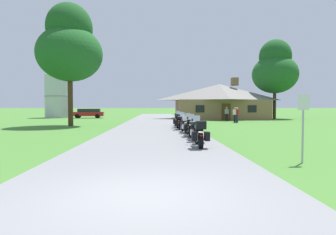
% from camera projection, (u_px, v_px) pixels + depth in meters
% --- Properties ---
extents(ground_plane, '(500.00, 500.00, 0.00)m').
position_uv_depth(ground_plane, '(155.00, 126.00, 25.47)').
color(ground_plane, '#42752D').
extents(asphalt_driveway, '(6.40, 80.00, 0.06)m').
position_uv_depth(asphalt_driveway, '(154.00, 127.00, 23.47)').
color(asphalt_driveway, slate).
rests_on(asphalt_driveway, ground).
extents(motorcycle_green_nearest_to_camera, '(0.73, 2.08, 1.30)m').
position_uv_depth(motorcycle_green_nearest_to_camera, '(199.00, 134.00, 11.99)').
color(motorcycle_green_nearest_to_camera, black).
rests_on(motorcycle_green_nearest_to_camera, asphalt_driveway).
extents(motorcycle_black_second_in_row, '(0.66, 2.08, 1.30)m').
position_uv_depth(motorcycle_black_second_in_row, '(194.00, 129.00, 14.45)').
color(motorcycle_black_second_in_row, black).
rests_on(motorcycle_black_second_in_row, asphalt_driveway).
extents(motorcycle_orange_third_in_row, '(0.72, 2.08, 1.30)m').
position_uv_depth(motorcycle_orange_third_in_row, '(190.00, 126.00, 16.52)').
color(motorcycle_orange_third_in_row, black).
rests_on(motorcycle_orange_third_in_row, asphalt_driveway).
extents(motorcycle_blue_fourth_in_row, '(0.66, 2.08, 1.30)m').
position_uv_depth(motorcycle_blue_fourth_in_row, '(185.00, 124.00, 18.67)').
color(motorcycle_blue_fourth_in_row, black).
rests_on(motorcycle_blue_fourth_in_row, asphalt_driveway).
extents(motorcycle_silver_fifth_in_row, '(0.84, 2.08, 1.30)m').
position_uv_depth(motorcycle_silver_fifth_in_row, '(180.00, 122.00, 21.15)').
color(motorcycle_silver_fifth_in_row, black).
rests_on(motorcycle_silver_fifth_in_row, asphalt_driveway).
extents(motorcycle_white_sixth_in_row, '(0.80, 2.08, 1.30)m').
position_uv_depth(motorcycle_white_sixth_in_row, '(178.00, 121.00, 23.05)').
color(motorcycle_white_sixth_in_row, black).
rests_on(motorcycle_white_sixth_in_row, asphalt_driveway).
extents(motorcycle_black_farthest_in_row, '(0.67, 2.08, 1.30)m').
position_uv_depth(motorcycle_black_farthest_in_row, '(177.00, 119.00, 25.39)').
color(motorcycle_black_farthest_in_row, black).
rests_on(motorcycle_black_farthest_in_row, asphalt_driveway).
extents(stone_lodge, '(12.54, 8.45, 5.75)m').
position_uv_depth(stone_lodge, '(219.00, 101.00, 39.84)').
color(stone_lodge, brown).
rests_on(stone_lodge, ground).
extents(bystander_gray_shirt_near_lodge, '(0.42, 0.41, 1.69)m').
position_uv_depth(bystander_gray_shirt_near_lodge, '(227.00, 113.00, 34.46)').
color(bystander_gray_shirt_near_lodge, black).
rests_on(bystander_gray_shirt_near_lodge, ground).
extents(bystander_white_shirt_beside_signpost, '(0.50, 0.36, 1.67)m').
position_uv_depth(bystander_white_shirt_beside_signpost, '(235.00, 114.00, 30.84)').
color(bystander_white_shirt_beside_signpost, black).
rests_on(bystander_white_shirt_beside_signpost, ground).
extents(bystander_red_shirt_by_tree, '(0.27, 0.55, 1.67)m').
position_uv_depth(bystander_red_shirt_by_tree, '(237.00, 114.00, 30.66)').
color(bystander_red_shirt_by_tree, navy).
rests_on(bystander_red_shirt_by_tree, ground).
extents(metal_signpost_roadside, '(0.36, 0.06, 2.14)m').
position_uv_depth(metal_signpost_roadside, '(303.00, 120.00, 8.87)').
color(metal_signpost_roadside, '#9EA0A5').
rests_on(metal_signpost_roadside, ground).
extents(tree_left_near, '(5.74, 5.74, 10.86)m').
position_uv_depth(tree_left_near, '(70.00, 46.00, 25.28)').
color(tree_left_near, '#422D19').
rests_on(tree_left_near, ground).
extents(tree_right_of_lodge, '(6.31, 6.31, 11.17)m').
position_uv_depth(tree_right_of_lodge, '(275.00, 69.00, 40.28)').
color(tree_right_of_lodge, '#422D19').
rests_on(tree_right_of_lodge, ground).
extents(metal_silo_distant, '(4.23, 4.23, 7.63)m').
position_uv_depth(metal_silo_distant, '(59.00, 93.00, 44.25)').
color(metal_silo_distant, '#B2B7BC').
rests_on(metal_silo_distant, ground).
extents(parked_red_suv_far_left, '(4.77, 2.32, 1.40)m').
position_uv_depth(parked_red_suv_far_left, '(88.00, 113.00, 42.55)').
color(parked_red_suv_far_left, maroon).
rests_on(parked_red_suv_far_left, ground).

